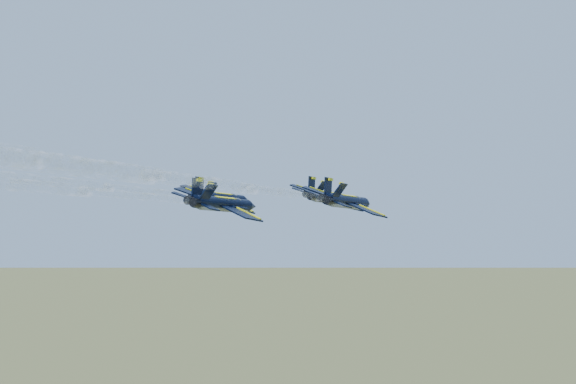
% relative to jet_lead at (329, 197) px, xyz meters
% --- Properties ---
extents(jet_lead, '(11.27, 15.78, 4.69)m').
position_rel_jet_lead_xyz_m(jet_lead, '(0.00, 0.00, 0.00)').
color(jet_lead, black).
extents(jet_left, '(11.27, 15.78, 4.69)m').
position_rel_jet_lead_xyz_m(jet_left, '(-13.59, -9.74, 0.00)').
color(jet_left, black).
extents(jet_right, '(11.27, 15.78, 4.69)m').
position_rel_jet_lead_xyz_m(jet_right, '(5.36, -16.33, 0.00)').
color(jet_right, black).
extents(jet_slot, '(11.27, 15.78, 4.69)m').
position_rel_jet_lead_xyz_m(jet_slot, '(-7.75, -27.91, 0.00)').
color(jet_slot, black).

